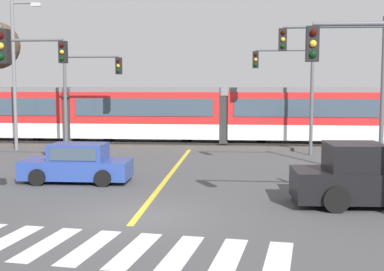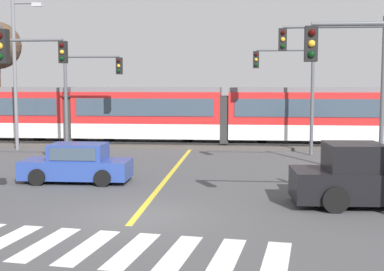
# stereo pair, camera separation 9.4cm
# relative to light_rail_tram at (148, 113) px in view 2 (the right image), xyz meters

# --- Properties ---
(ground_plane) EXTENTS (200.00, 200.00, 0.00)m
(ground_plane) POSITION_rel_light_rail_tram_xyz_m (2.81, -17.63, -2.05)
(ground_plane) COLOR #474749
(track_bed) EXTENTS (120.00, 4.00, 0.18)m
(track_bed) POSITION_rel_light_rail_tram_xyz_m (2.81, 0.01, -1.96)
(track_bed) COLOR #4C4742
(track_bed) RESTS_ON ground
(rail_near) EXTENTS (120.00, 0.08, 0.10)m
(rail_near) POSITION_rel_light_rail_tram_xyz_m (2.81, -0.71, -1.82)
(rail_near) COLOR #939399
(rail_near) RESTS_ON track_bed
(rail_far) EXTENTS (120.00, 0.08, 0.10)m
(rail_far) POSITION_rel_light_rail_tram_xyz_m (2.81, 0.73, -1.82)
(rail_far) COLOR #939399
(rail_far) RESTS_ON track_bed
(light_rail_tram) EXTENTS (28.00, 2.64, 3.43)m
(light_rail_tram) POSITION_rel_light_rail_tram_xyz_m (0.00, 0.00, 0.00)
(light_rail_tram) COLOR silver
(light_rail_tram) RESTS_ON track_bed
(crosswalk_stripe_1) EXTENTS (0.92, 2.85, 0.01)m
(crosswalk_stripe_1) POSITION_rel_light_rail_tram_xyz_m (0.09, -20.31, -2.04)
(crosswalk_stripe_1) COLOR silver
(crosswalk_stripe_1) RESTS_ON ground
(crosswalk_stripe_2) EXTENTS (0.92, 2.85, 0.01)m
(crosswalk_stripe_2) POSITION_rel_light_rail_tram_xyz_m (1.18, -20.45, -2.04)
(crosswalk_stripe_2) COLOR silver
(crosswalk_stripe_2) RESTS_ON ground
(crosswalk_stripe_3) EXTENTS (0.92, 2.85, 0.01)m
(crosswalk_stripe_3) POSITION_rel_light_rail_tram_xyz_m (2.27, -20.60, -2.04)
(crosswalk_stripe_3) COLOR silver
(crosswalk_stripe_3) RESTS_ON ground
(crosswalk_stripe_4) EXTENTS (0.92, 2.85, 0.01)m
(crosswalk_stripe_4) POSITION_rel_light_rail_tram_xyz_m (3.36, -20.74, -2.04)
(crosswalk_stripe_4) COLOR silver
(crosswalk_stripe_4) RESTS_ON ground
(crosswalk_stripe_5) EXTENTS (0.92, 2.85, 0.01)m
(crosswalk_stripe_5) POSITION_rel_light_rail_tram_xyz_m (4.45, -20.89, -2.04)
(crosswalk_stripe_5) COLOR silver
(crosswalk_stripe_5) RESTS_ON ground
(crosswalk_stripe_6) EXTENTS (0.92, 2.85, 0.01)m
(crosswalk_stripe_6) POSITION_rel_light_rail_tram_xyz_m (5.54, -21.03, -2.04)
(crosswalk_stripe_6) COLOR silver
(crosswalk_stripe_6) RESTS_ON ground
(crosswalk_stripe_7) EXTENTS (0.92, 2.85, 0.01)m
(crosswalk_stripe_7) POSITION_rel_light_rail_tram_xyz_m (6.63, -21.18, -2.04)
(crosswalk_stripe_7) COLOR silver
(crosswalk_stripe_7) RESTS_ON ground
(lane_centre_line) EXTENTS (0.20, 16.68, 0.01)m
(lane_centre_line) POSITION_rel_light_rail_tram_xyz_m (2.81, -10.33, -2.04)
(lane_centre_line) COLOR gold
(lane_centre_line) RESTS_ON ground
(sedan_crossing) EXTENTS (4.22, 1.95, 1.52)m
(sedan_crossing) POSITION_rel_light_rail_tram_xyz_m (-0.58, -12.48, -1.35)
(sedan_crossing) COLOR #284293
(sedan_crossing) RESTS_ON ground
(pickup_truck) EXTENTS (5.49, 2.44, 1.98)m
(pickup_truck) POSITION_rel_light_rail_tram_xyz_m (10.03, -15.55, -1.20)
(pickup_truck) COLOR black
(pickup_truck) RESTS_ON ground
(traffic_light_mid_right) EXTENTS (4.25, 0.38, 6.50)m
(traffic_light_mid_right) POSITION_rel_light_rail_tram_xyz_m (10.05, -10.56, 2.28)
(traffic_light_mid_right) COLOR #515459
(traffic_light_mid_right) RESTS_ON ground
(traffic_light_far_left) EXTENTS (3.25, 0.38, 5.87)m
(traffic_light_far_left) POSITION_rel_light_rail_tram_xyz_m (-2.71, -4.17, 1.74)
(traffic_light_far_left) COLOR #515459
(traffic_light_far_left) RESTS_ON ground
(traffic_light_mid_left) EXTENTS (4.25, 0.38, 5.95)m
(traffic_light_mid_left) POSITION_rel_light_rail_tram_xyz_m (-4.07, -11.02, 1.97)
(traffic_light_mid_left) COLOR #515459
(traffic_light_mid_left) RESTS_ON ground
(traffic_light_far_right) EXTENTS (3.25, 0.38, 5.91)m
(traffic_light_far_right) POSITION_rel_light_rail_tram_xyz_m (8.45, -3.64, 1.89)
(traffic_light_far_right) COLOR #515459
(traffic_light_far_right) RESTS_ON ground
(street_lamp_west) EXTENTS (1.81, 0.28, 8.57)m
(street_lamp_west) POSITION_rel_light_rail_tram_xyz_m (-7.04, -2.92, 2.77)
(street_lamp_west) COLOR slate
(street_lamp_west) RESTS_ON ground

